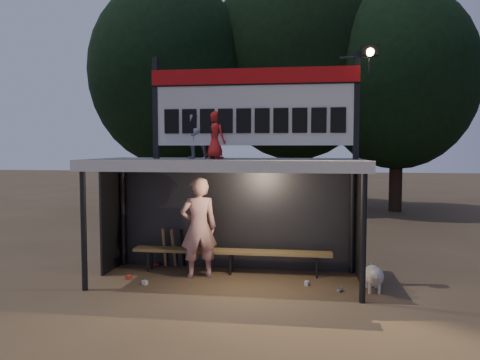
% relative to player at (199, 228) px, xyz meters
% --- Properties ---
extents(ground, '(80.00, 80.00, 0.00)m').
position_rel_player_xyz_m(ground, '(0.58, -0.20, -0.98)').
color(ground, '#4E3B27').
rests_on(ground, ground).
extents(player, '(0.83, 0.69, 1.96)m').
position_rel_player_xyz_m(player, '(0.00, 0.00, 0.00)').
color(player, silver).
rests_on(player, ground).
extents(child_a, '(0.65, 0.57, 1.15)m').
position_rel_player_xyz_m(child_a, '(-0.04, -0.08, 1.92)').
color(child_a, slate).
rests_on(child_a, dugout_shelter).
extents(child_b, '(0.52, 0.50, 0.90)m').
position_rel_player_xyz_m(child_b, '(0.37, -0.18, 1.79)').
color(child_b, '#B41C1B').
rests_on(child_b, dugout_shelter).
extents(dugout_shelter, '(5.10, 2.08, 2.32)m').
position_rel_player_xyz_m(dugout_shelter, '(0.58, 0.05, 0.87)').
color(dugout_shelter, '#3F3F42').
rests_on(dugout_shelter, ground).
extents(scoreboard_assembly, '(4.10, 0.27, 1.99)m').
position_rel_player_xyz_m(scoreboard_assembly, '(1.14, -0.21, 2.34)').
color(scoreboard_assembly, black).
rests_on(scoreboard_assembly, dugout_shelter).
extents(bench, '(4.00, 0.35, 0.48)m').
position_rel_player_xyz_m(bench, '(0.58, 0.35, -0.55)').
color(bench, olive).
rests_on(bench, ground).
extents(tree_left, '(6.46, 6.46, 9.27)m').
position_rel_player_xyz_m(tree_left, '(-3.42, 9.80, 4.53)').
color(tree_left, black).
rests_on(tree_left, ground).
extents(tree_mid, '(7.22, 7.22, 10.36)m').
position_rel_player_xyz_m(tree_mid, '(1.58, 11.30, 5.19)').
color(tree_mid, '#301E15').
rests_on(tree_mid, ground).
extents(tree_right, '(6.08, 6.08, 8.72)m').
position_rel_player_xyz_m(tree_right, '(5.58, 10.30, 4.21)').
color(tree_right, black).
rests_on(tree_right, ground).
extents(dog, '(0.36, 0.81, 0.49)m').
position_rel_player_xyz_m(dog, '(3.25, -0.46, -0.70)').
color(dog, beige).
rests_on(dog, ground).
extents(bats, '(0.48, 0.33, 0.84)m').
position_rel_player_xyz_m(bats, '(-0.69, 0.62, -0.55)').
color(bats, '#A57B4D').
rests_on(bats, ground).
extents(litter, '(4.08, 1.41, 0.08)m').
position_rel_player_xyz_m(litter, '(0.28, -0.23, -0.94)').
color(litter, '#B9311F').
rests_on(litter, ground).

